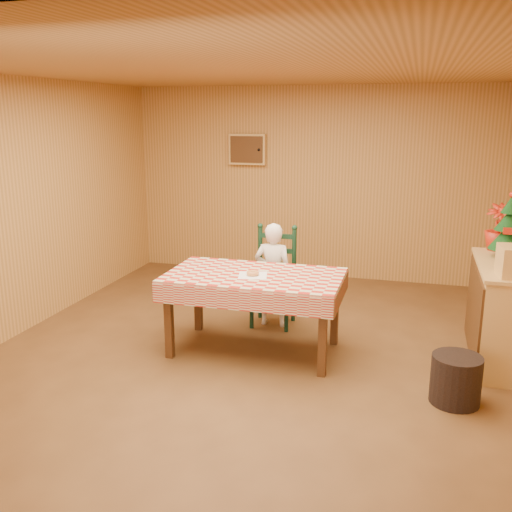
# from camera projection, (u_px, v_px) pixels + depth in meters

# --- Properties ---
(ground) EXTENTS (6.00, 6.00, 0.00)m
(ground) POSITION_uv_depth(u_px,v_px,m) (250.00, 359.00, 5.33)
(ground) COLOR brown
(ground) RESTS_ON ground
(cabin_walls) EXTENTS (5.10, 6.05, 2.65)m
(cabin_walls) POSITION_uv_depth(u_px,v_px,m) (265.00, 158.00, 5.39)
(cabin_walls) COLOR #BC8743
(cabin_walls) RESTS_ON ground
(dining_table) EXTENTS (1.66, 0.96, 0.77)m
(dining_table) POSITION_uv_depth(u_px,v_px,m) (254.00, 282.00, 5.37)
(dining_table) COLOR #502E15
(dining_table) RESTS_ON ground
(ladder_chair) EXTENTS (0.44, 0.40, 1.08)m
(ladder_chair) POSITION_uv_depth(u_px,v_px,m) (274.00, 279.00, 6.15)
(ladder_chair) COLOR black
(ladder_chair) RESTS_ON ground
(seated_child) EXTENTS (0.41, 0.27, 1.12)m
(seated_child) POSITION_uv_depth(u_px,v_px,m) (273.00, 275.00, 6.08)
(seated_child) COLOR white
(seated_child) RESTS_ON ground
(napkin) EXTENTS (0.31, 0.31, 0.00)m
(napkin) POSITION_uv_depth(u_px,v_px,m) (253.00, 275.00, 5.30)
(napkin) COLOR white
(napkin) RESTS_ON dining_table
(donut) EXTENTS (0.16, 0.16, 0.04)m
(donut) POSITION_uv_depth(u_px,v_px,m) (253.00, 273.00, 5.30)
(donut) COLOR #DA904E
(donut) RESTS_ON napkin
(shelf_unit) EXTENTS (0.54, 1.24, 0.93)m
(shelf_unit) POSITION_uv_depth(u_px,v_px,m) (503.00, 313.00, 5.20)
(shelf_unit) COLOR tan
(shelf_unit) RESTS_ON ground
(christmas_tree) EXTENTS (0.34, 0.34, 0.62)m
(christmas_tree) POSITION_uv_depth(u_px,v_px,m) (509.00, 228.00, 5.25)
(christmas_tree) COLOR #502E15
(christmas_tree) RESTS_ON shelf_unit
(flower_arrangement) EXTENTS (0.31, 0.31, 0.46)m
(flower_arrangement) POSITION_uv_depth(u_px,v_px,m) (499.00, 227.00, 5.55)
(flower_arrangement) COLOR #B42210
(flower_arrangement) RESTS_ON shelf_unit
(storage_bin) EXTENTS (0.40, 0.40, 0.39)m
(storage_bin) POSITION_uv_depth(u_px,v_px,m) (456.00, 379.00, 4.50)
(storage_bin) COLOR black
(storage_bin) RESTS_ON ground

